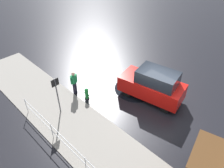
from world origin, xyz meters
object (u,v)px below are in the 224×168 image
fire_hydrant (87,94)px  pedestrian (74,81)px  sign_post (57,91)px  moving_hatchback (153,85)px

fire_hydrant → pedestrian: 1.12m
pedestrian → sign_post: 1.94m
fire_hydrant → sign_post: size_ratio=0.33×
pedestrian → fire_hydrant: bearing=-169.3°
pedestrian → sign_post: sign_post is taller
fire_hydrant → sign_post: sign_post is taller
moving_hatchback → fire_hydrant: bearing=46.4°
moving_hatchback → sign_post: sign_post is taller
pedestrian → sign_post: size_ratio=0.68×
fire_hydrant → sign_post: 2.21m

